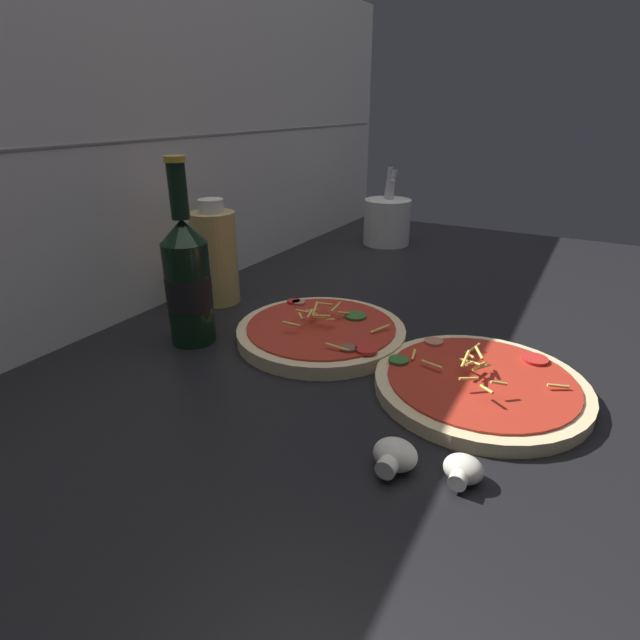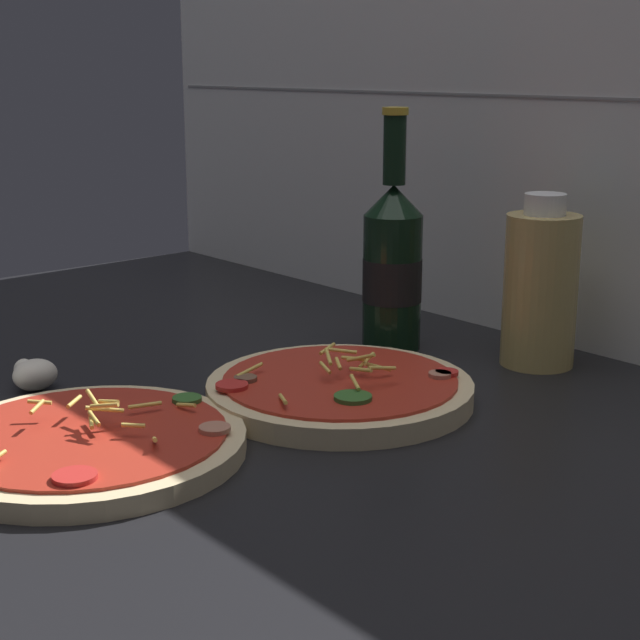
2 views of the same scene
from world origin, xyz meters
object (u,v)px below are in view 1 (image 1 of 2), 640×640
(mushroom_left, at_px, (394,456))
(pizza_far, at_px, (321,332))
(oil_bottle, at_px, (215,256))
(utensil_crock, at_px, (387,221))
(beer_bottle, at_px, (188,280))
(pizza_near, at_px, (480,384))
(mushroom_right, at_px, (463,470))

(mushroom_left, bearing_deg, pizza_far, 42.69)
(oil_bottle, bearing_deg, mushroom_left, -121.32)
(mushroom_left, bearing_deg, oil_bottle, 58.68)
(pizza_far, height_order, mushroom_left, pizza_far)
(mushroom_left, distance_m, utensil_crock, 0.86)
(utensil_crock, bearing_deg, beer_bottle, 177.01)
(oil_bottle, bearing_deg, utensil_crock, -11.74)
(pizza_far, xyz_separation_m, utensil_crock, (0.57, 0.13, 0.05))
(utensil_crock, bearing_deg, pizza_near, -148.34)
(oil_bottle, height_order, utensil_crock, utensil_crock)
(oil_bottle, xyz_separation_m, utensil_crock, (0.52, -0.11, -0.03))
(pizza_near, relative_size, pizza_far, 1.02)
(pizza_far, relative_size, mushroom_right, 6.38)
(pizza_far, bearing_deg, utensil_crock, 12.81)
(beer_bottle, bearing_deg, oil_bottle, 26.89)
(oil_bottle, xyz_separation_m, mushroom_left, (-0.27, -0.44, -0.07))
(beer_bottle, xyz_separation_m, utensil_crock, (0.67, -0.03, -0.04))
(pizza_near, height_order, oil_bottle, oil_bottle)
(oil_bottle, distance_m, utensil_crock, 0.53)
(pizza_far, distance_m, mushroom_right, 0.34)
(pizza_far, xyz_separation_m, beer_bottle, (-0.10, 0.16, 0.08))
(pizza_near, bearing_deg, mushroom_left, 168.03)
(mushroom_left, xyz_separation_m, utensil_crock, (0.79, 0.33, 0.04))
(pizza_far, distance_m, oil_bottle, 0.25)
(beer_bottle, bearing_deg, utensil_crock, -2.99)
(pizza_near, xyz_separation_m, mushroom_right, (-0.17, -0.02, 0.00))
(oil_bottle, distance_m, mushroom_left, 0.52)
(oil_bottle, distance_m, mushroom_right, 0.57)
(pizza_near, height_order, beer_bottle, beer_bottle)
(oil_bottle, relative_size, mushroom_left, 3.93)
(utensil_crock, bearing_deg, oil_bottle, 168.26)
(beer_bottle, bearing_deg, pizza_near, -81.32)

